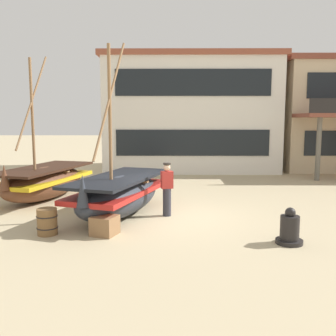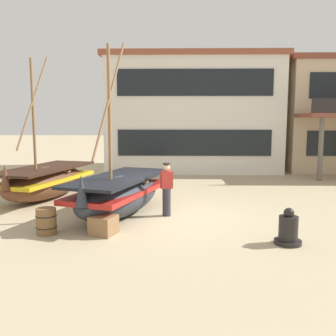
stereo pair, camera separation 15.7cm
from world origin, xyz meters
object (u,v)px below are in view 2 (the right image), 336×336
Objects in this scene: harbor_building_main at (192,114)px; fishing_boat_centre_large at (45,181)px; capstan_winch at (288,230)px; cargo_crate at (104,225)px; wooden_barrel at (46,221)px; fisherman_by_hull at (167,190)px; fishing_boat_near_left at (119,194)px.

fishing_boat_centre_large is at bearing -123.52° from harbor_building_main.
cargo_crate is at bearing 171.81° from capstan_winch.
harbor_building_main is at bearing 71.87° from wooden_barrel.
wooden_barrel is 14.58m from harbor_building_main.
fishing_boat_near_left is at bearing 176.92° from fisherman_by_hull.
fishing_boat_centre_large is (-3.21, 2.43, -0.01)m from fishing_boat_near_left.
fishing_boat_near_left reaches higher than wooden_barrel.
fishing_boat_centre_large is at bearing 109.44° from wooden_barrel.
wooden_barrel is at bearing -70.56° from fishing_boat_centre_large.
capstan_winch is 4.69m from cargo_crate.
cargo_crate is 0.06× the size of harbor_building_main.
wooden_barrel is at bearing 179.90° from cargo_crate.
fishing_boat_centre_large is at bearing 124.66° from cargo_crate.
harbor_building_main is at bearing 96.88° from capstan_winch.
cargo_crate is at bearing -55.34° from fishing_boat_centre_large.
capstan_winch is (3.02, -2.63, -0.48)m from fisherman_by_hull.
capstan_winch reaches higher than wooden_barrel.
harbor_building_main reaches higher than capstan_winch.
fisherman_by_hull reaches higher than cargo_crate.
capstan_winch is 1.49× the size of cargo_crate.
fishing_boat_near_left is at bearing 149.06° from capstan_winch.
capstan_winch is (7.74, -5.14, -0.32)m from fishing_boat_centre_large.
harbor_building_main reaches higher than fisherman_by_hull.
fisherman_by_hull is at bearing 50.48° from cargo_crate.
fisherman_by_hull is at bearing 32.02° from wooden_barrel.
fishing_boat_centre_large is 11.23m from harbor_building_main.
cargo_crate is at bearing -102.16° from harbor_building_main.
wooden_barrel is (-1.63, -2.04, -0.34)m from fishing_boat_near_left.
wooden_barrel is 1.52m from cargo_crate.
fishing_boat_centre_large reaches higher than cargo_crate.
fishing_boat_centre_large is 9.30m from capstan_winch.
fishing_boat_near_left reaches higher than capstan_winch.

